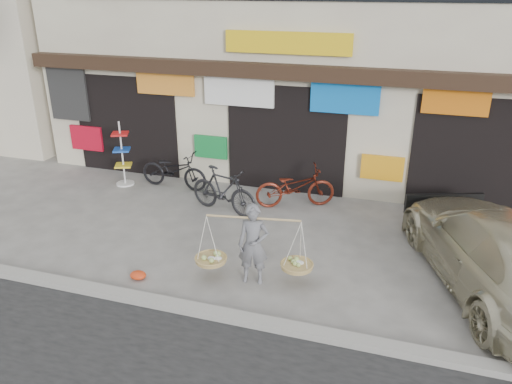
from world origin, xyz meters
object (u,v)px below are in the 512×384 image
(bike_2, at_px, (295,187))
(display_rack, at_px, (123,160))
(suv, at_px, (500,251))
(bike_1, at_px, (224,190))
(bike_0, at_px, (174,170))
(street_vendor, at_px, (253,248))

(bike_2, height_order, display_rack, display_rack)
(bike_2, distance_m, suv, 4.77)
(bike_1, height_order, display_rack, display_rack)
(bike_1, xyz_separation_m, display_rack, (-3.14, 0.84, 0.14))
(bike_0, height_order, suv, suv)
(bike_2, bearing_deg, bike_1, 94.84)
(bike_0, distance_m, suv, 7.85)
(street_vendor, bearing_deg, suv, 5.21)
(street_vendor, height_order, bike_0, street_vendor)
(bike_2, xyz_separation_m, suv, (4.15, -2.34, 0.24))
(street_vendor, distance_m, bike_0, 4.90)
(street_vendor, xyz_separation_m, bike_0, (-3.32, 3.60, -0.19))
(display_rack, bearing_deg, bike_2, -0.14)
(street_vendor, xyz_separation_m, display_rack, (-4.69, 3.42, 0.01))
(street_vendor, distance_m, bike_2, 3.41)
(bike_1, distance_m, display_rack, 3.25)
(street_vendor, height_order, bike_1, street_vendor)
(street_vendor, bearing_deg, bike_0, 123.27)
(bike_2, height_order, suv, suv)
(bike_0, distance_m, bike_1, 2.04)
(bike_0, relative_size, suv, 0.34)
(bike_0, bearing_deg, street_vendor, -133.64)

